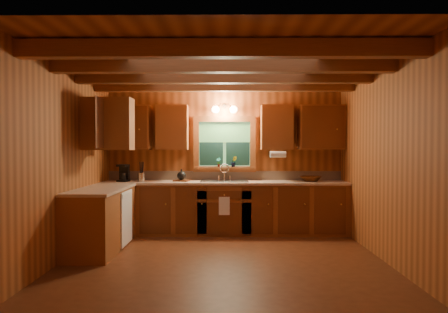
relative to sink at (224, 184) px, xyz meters
The scene contains 20 objects.
room 1.66m from the sink, 90.00° to the right, with size 4.20×4.20×4.20m.
ceiling_beams 2.29m from the sink, 90.00° to the right, with size 4.20×2.54×0.18m.
base_cabinets 0.73m from the sink, 147.14° to the right, with size 4.20×2.22×0.86m.
countertop 0.57m from the sink, 146.97° to the right, with size 4.20×2.24×0.04m.
backsplash 0.31m from the sink, 90.00° to the left, with size 4.20×0.02×0.16m, color tan.
dishwasher_panel 1.79m from the sink, 147.88° to the right, with size 0.02×0.60×0.80m, color white.
upper_cabinets 1.15m from the sink, 162.32° to the right, with size 4.19×1.77×0.78m.
window 0.72m from the sink, 90.00° to the left, with size 1.12×0.08×1.00m.
window_sill 0.34m from the sink, 90.00° to the left, with size 1.06×0.14×0.04m, color brown.
wall_sconce 1.32m from the sink, 90.00° to the left, with size 0.45×0.21×0.17m.
paper_towel_roll 1.06m from the sink, ahead, with size 0.11×0.11×0.27m, color white.
dish_towel 0.48m from the sink, 90.00° to the right, with size 0.18×0.01×0.30m, color white.
sink is the anchor object (origin of this frame).
coffee_maker 1.76m from the sink, behind, with size 0.17×0.21×0.30m.
utensil_crock 1.44m from the sink, behind, with size 0.12×0.12×0.34m.
cutting_board 0.75m from the sink, behind, with size 0.26×0.18×0.02m, color #592A13.
teakettle 0.76m from the sink, behind, with size 0.15×0.15×0.19m.
wicker_basket 1.50m from the sink, ahead, with size 0.37×0.37×0.09m, color #48230C.
potted_plant_left 0.43m from the sink, 118.01° to the left, with size 0.09×0.06×0.17m, color #592A13.
potted_plant_right 0.46m from the sink, 50.91° to the left, with size 0.11×0.09×0.19m, color #592A13.
Camera 1 is at (0.05, -5.21, 1.49)m, focal length 31.55 mm.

